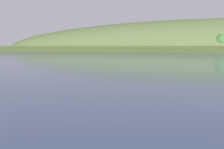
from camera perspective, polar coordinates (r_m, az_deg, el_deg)
name	(u,v)px	position (r m, az deg, el deg)	size (l,w,h in m)	color
far_shoreline_hill	(212,52)	(267.32, 20.21, 4.49)	(577.16, 100.32, 61.26)	#35401E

